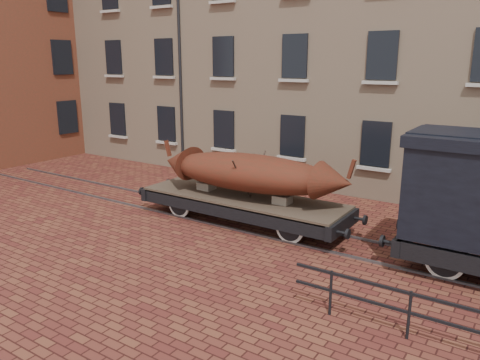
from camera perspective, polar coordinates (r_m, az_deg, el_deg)
The scene contains 5 objects.
ground at distance 14.75m, azimuth 5.92°, elevation -6.45°, with size 90.00×90.00×0.00m, color #4E1D19.
warehouse_cream at distance 22.56m, azimuth 26.33°, elevation 17.45°, with size 40.00×10.19×14.00m.
rail_track at distance 14.74m, azimuth 5.92°, elevation -6.34°, with size 30.00×1.52×0.06m.
flatcar_wagon at distance 15.34m, azimuth 0.30°, elevation -2.64°, with size 7.85×2.13×1.18m.
iron_boat at distance 14.92m, azimuth 1.20°, elevation 0.93°, with size 6.79×2.24×1.62m.
Camera 1 is at (6.35, -12.25, 5.21)m, focal length 35.00 mm.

